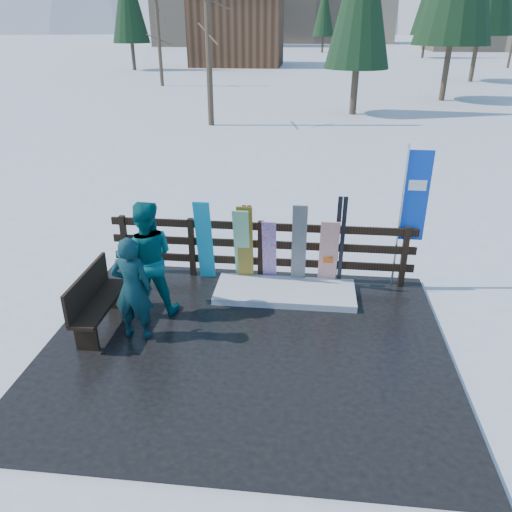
# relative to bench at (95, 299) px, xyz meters

# --- Properties ---
(ground) EXTENTS (700.00, 700.00, 0.00)m
(ground) POSITION_rel_bench_xyz_m (2.38, -0.24, -0.60)
(ground) COLOR white
(ground) RESTS_ON ground
(deck) EXTENTS (6.00, 5.00, 0.08)m
(deck) POSITION_rel_bench_xyz_m (2.38, -0.24, -0.56)
(deck) COLOR black
(deck) RESTS_ON ground
(fence) EXTENTS (5.60, 0.10, 1.15)m
(fence) POSITION_rel_bench_xyz_m (2.38, 1.96, 0.14)
(fence) COLOR black
(fence) RESTS_ON deck
(snow_patch) EXTENTS (2.47, 1.00, 0.12)m
(snow_patch) POSITION_rel_bench_xyz_m (2.88, 1.36, -0.46)
(snow_patch) COLOR white
(snow_patch) RESTS_ON deck
(bench) EXTENTS (0.41, 1.50, 0.97)m
(bench) POSITION_rel_bench_xyz_m (0.00, 0.00, 0.00)
(bench) COLOR black
(bench) RESTS_ON deck
(snowboard_0) EXTENTS (0.29, 0.37, 1.62)m
(snowboard_0) POSITION_rel_bench_xyz_m (1.38, 1.74, 0.29)
(snowboard_0) COLOR #1CB8E4
(snowboard_0) RESTS_ON deck
(snowboard_1) EXTENTS (0.28, 0.41, 1.49)m
(snowboard_1) POSITION_rel_bench_xyz_m (2.06, 1.74, 0.23)
(snowboard_1) COLOR white
(snowboard_1) RESTS_ON deck
(snowboard_2) EXTENTS (0.28, 0.24, 1.54)m
(snowboard_2) POSITION_rel_bench_xyz_m (2.12, 1.74, 0.25)
(snowboard_2) COLOR yellow
(snowboard_2) RESTS_ON deck
(snowboard_3) EXTENTS (0.25, 0.40, 1.30)m
(snowboard_3) POSITION_rel_bench_xyz_m (2.56, 1.74, 0.14)
(snowboard_3) COLOR silver
(snowboard_3) RESTS_ON deck
(snowboard_4) EXTENTS (0.26, 0.24, 1.59)m
(snowboard_4) POSITION_rel_bench_xyz_m (3.09, 1.74, 0.28)
(snowboard_4) COLOR black
(snowboard_4) RESTS_ON deck
(snowboard_5) EXTENTS (0.33, 0.35, 1.34)m
(snowboard_5) POSITION_rel_bench_xyz_m (3.61, 1.74, 0.15)
(snowboard_5) COLOR white
(snowboard_5) RESTS_ON deck
(ski_pair_a) EXTENTS (0.16, 0.23, 1.54)m
(ski_pair_a) POSITION_rel_bench_xyz_m (2.16, 1.81, 0.25)
(ski_pair_a) COLOR #B32416
(ski_pair_a) RESTS_ON deck
(ski_pair_b) EXTENTS (0.17, 0.20, 1.75)m
(ski_pair_b) POSITION_rel_bench_xyz_m (3.80, 1.81, 0.36)
(ski_pair_b) COLOR black
(ski_pair_b) RESTS_ON deck
(rental_flag) EXTENTS (0.45, 0.04, 2.60)m
(rental_flag) POSITION_rel_bench_xyz_m (4.99, 2.01, 1.09)
(rental_flag) COLOR silver
(rental_flag) RESTS_ON deck
(person_front) EXTENTS (0.61, 0.41, 1.66)m
(person_front) POSITION_rel_bench_xyz_m (0.68, -0.17, 0.31)
(person_front) COLOR #11473D
(person_front) RESTS_ON deck
(person_back) EXTENTS (1.09, 0.94, 1.94)m
(person_back) POSITION_rel_bench_xyz_m (0.68, 0.57, 0.45)
(person_back) COLOR #0B6165
(person_back) RESTS_ON deck
(trees) EXTENTS (42.03, 68.94, 14.31)m
(trees) POSITION_rel_bench_xyz_m (7.02, 49.17, 5.66)
(trees) COLOR #382B1E
(trees) RESTS_ON ground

